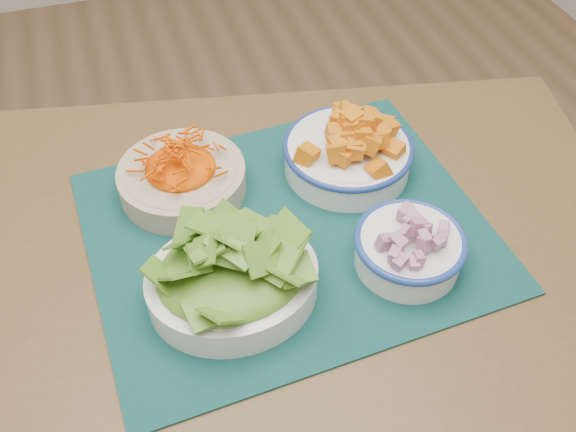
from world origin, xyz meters
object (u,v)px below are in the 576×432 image
(table, at_px, (237,307))
(squash_bowl, at_px, (348,146))
(lettuce_bowl, at_px, (232,272))
(onion_bowl, at_px, (410,244))
(placemat, at_px, (288,231))
(carrot_bowl, at_px, (181,174))

(table, height_order, squash_bowl, squash_bowl)
(lettuce_bowl, relative_size, onion_bowl, 1.45)
(placemat, xyz_separation_m, onion_bowl, (0.14, -0.11, 0.04))
(placemat, bearing_deg, carrot_bowl, 131.70)
(table, relative_size, placemat, 2.37)
(carrot_bowl, bearing_deg, placemat, -45.11)
(placemat, distance_m, lettuce_bowl, 0.15)
(table, xyz_separation_m, carrot_bowl, (-0.03, 0.18, 0.13))
(placemat, height_order, lettuce_bowl, lettuce_bowl)
(carrot_bowl, height_order, onion_bowl, onion_bowl)
(table, relative_size, squash_bowl, 5.45)
(carrot_bowl, bearing_deg, squash_bowl, -7.02)
(placemat, bearing_deg, squash_bowl, 33.58)
(table, bearing_deg, squash_bowl, 43.65)
(placemat, distance_m, onion_bowl, 0.19)
(placemat, distance_m, squash_bowl, 0.17)
(table, xyz_separation_m, lettuce_bowl, (-0.01, -0.05, 0.15))
(carrot_bowl, bearing_deg, onion_bowl, -41.71)
(table, relative_size, onion_bowl, 8.52)
(squash_bowl, bearing_deg, placemat, -143.23)
(squash_bowl, bearing_deg, onion_bowl, -87.57)
(onion_bowl, bearing_deg, lettuce_bowl, 175.49)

